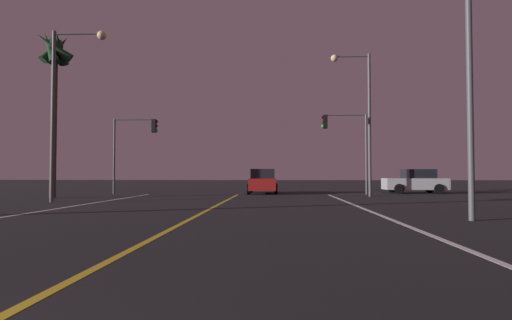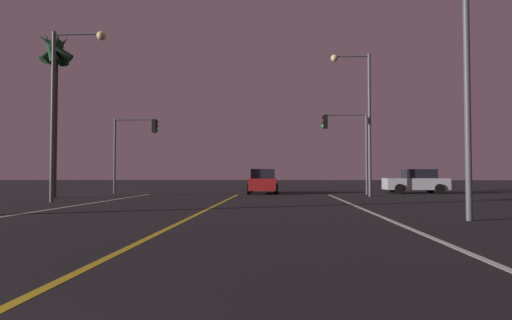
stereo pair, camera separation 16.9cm
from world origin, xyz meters
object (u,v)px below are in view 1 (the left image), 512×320
at_px(traffic_light_near_left, 136,138).
at_px(street_lamp_left_mid, 65,93).
at_px(street_lamp_right_far, 361,106).
at_px(palm_tree_left_mid, 54,64).
at_px(street_lamp_right_near, 450,51).
at_px(traffic_light_near_right, 345,135).
at_px(car_ahead_far, 263,182).
at_px(car_crossing_side, 416,182).

xyz_separation_m(traffic_light_near_left, street_lamp_left_mid, (-0.57, -8.67, 1.45)).
xyz_separation_m(street_lamp_right_far, palm_tree_left_mid, (-17.83, -2.54, 2.16)).
bearing_deg(street_lamp_left_mid, street_lamp_right_near, -26.00).
bearing_deg(traffic_light_near_right, street_lamp_right_near, 92.02).
relative_size(traffic_light_near_right, street_lamp_right_near, 0.69).
height_order(car_ahead_far, traffic_light_near_right, traffic_light_near_right).
bearing_deg(traffic_light_near_right, palm_tree_left_mid, 16.13).
bearing_deg(street_lamp_right_far, street_lamp_right_near, 89.84).
distance_m(car_crossing_side, street_lamp_left_mid, 23.26).
xyz_separation_m(car_ahead_far, street_lamp_right_far, (6.08, -3.58, 4.66)).
height_order(traffic_light_near_right, street_lamp_right_near, street_lamp_right_near).
bearing_deg(street_lamp_right_near, traffic_light_near_left, -47.65).
xyz_separation_m(street_lamp_right_near, palm_tree_left_mid, (-17.79, 11.14, 2.69)).
relative_size(street_lamp_left_mid, street_lamp_right_far, 0.95).
distance_m(car_crossing_side, traffic_light_near_right, 6.60).
distance_m(street_lamp_right_near, street_lamp_right_far, 13.69).
xyz_separation_m(car_ahead_far, traffic_light_near_left, (-8.65, -1.14, 3.00)).
distance_m(car_ahead_far, traffic_light_near_right, 6.42).
bearing_deg(traffic_light_near_right, traffic_light_near_left, 0.00).
bearing_deg(street_lamp_right_far, street_lamp_left_mid, 22.17).
relative_size(traffic_light_near_left, palm_tree_left_mid, 0.53).
xyz_separation_m(street_lamp_right_near, street_lamp_right_far, (0.04, 13.68, 0.53)).
bearing_deg(street_lamp_left_mid, traffic_light_near_right, 30.56).
relative_size(car_ahead_far, palm_tree_left_mid, 0.44).
bearing_deg(street_lamp_right_far, car_crossing_side, -134.98).
height_order(traffic_light_near_right, traffic_light_near_left, traffic_light_near_right).
distance_m(traffic_light_near_right, street_lamp_right_near, 16.16).
distance_m(traffic_light_near_right, palm_tree_left_mid, 18.30).
bearing_deg(car_crossing_side, car_ahead_far, 6.08).
bearing_deg(street_lamp_right_near, car_ahead_far, -70.70).
bearing_deg(traffic_light_near_left, street_lamp_left_mid, -93.74).
relative_size(street_lamp_right_near, palm_tree_left_mid, 0.80).
xyz_separation_m(car_crossing_side, street_lamp_right_near, (-4.76, -18.41, 4.12)).
bearing_deg(car_crossing_side, traffic_light_near_right, 23.22).
height_order(street_lamp_left_mid, street_lamp_right_far, street_lamp_right_far).
bearing_deg(street_lamp_left_mid, traffic_light_near_left, 86.26).
height_order(car_crossing_side, traffic_light_near_left, traffic_light_near_left).
relative_size(street_lamp_left_mid, palm_tree_left_mid, 0.85).
height_order(street_lamp_right_far, palm_tree_left_mid, palm_tree_left_mid).
xyz_separation_m(car_crossing_side, traffic_light_near_right, (-5.33, -2.29, 3.15)).
relative_size(car_crossing_side, traffic_light_near_right, 0.80).
bearing_deg(car_crossing_side, street_lamp_right_far, 45.02).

